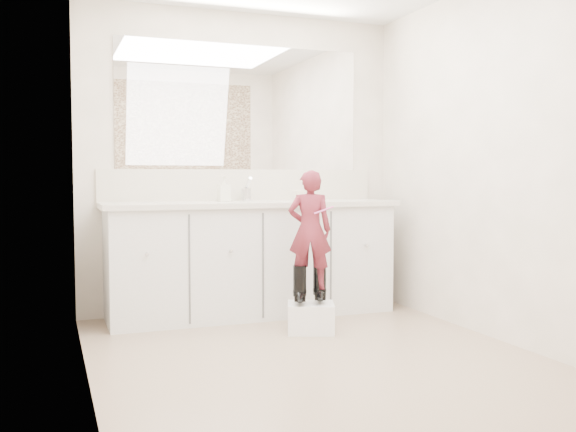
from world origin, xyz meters
name	(u,v)px	position (x,y,z in m)	size (l,w,h in m)	color
floor	(313,356)	(0.00, 0.00, 0.00)	(3.00, 3.00, 0.00)	#8E755D
wall_back	(241,162)	(0.00, 1.50, 1.20)	(2.60, 2.60, 0.00)	beige
wall_front	(469,145)	(0.00, -1.50, 1.20)	(2.60, 2.60, 0.00)	beige
wall_left	(84,154)	(-1.30, 0.00, 1.20)	(3.00, 3.00, 0.00)	beige
wall_right	(493,159)	(1.30, 0.00, 1.20)	(3.00, 3.00, 0.00)	beige
vanity_cabinet	(252,261)	(0.00, 1.23, 0.42)	(2.20, 0.55, 0.85)	silver
countertop	(252,204)	(0.00, 1.21, 0.87)	(2.28, 0.58, 0.04)	beige
backsplash	(242,185)	(0.00, 1.49, 1.02)	(2.28, 0.03, 0.25)	beige
mirror	(242,107)	(0.00, 1.49, 1.64)	(2.00, 0.02, 1.00)	white
dot_panel	(469,24)	(0.00, -1.49, 1.65)	(2.00, 0.01, 1.20)	#472819
faucet	(246,194)	(0.00, 1.38, 0.94)	(0.08, 0.08, 0.10)	silver
cup	(299,195)	(0.40, 1.24, 0.93)	(0.09, 0.09, 0.08)	beige
soap_bottle	(224,189)	(-0.20, 1.29, 0.99)	(0.09, 0.09, 0.19)	silver
step_stool	(311,318)	(0.22, 0.55, 0.10)	(0.32, 0.27, 0.20)	white
boot_left	(300,284)	(0.14, 0.57, 0.34)	(0.10, 0.18, 0.27)	black
boot_right	(320,283)	(0.29, 0.57, 0.34)	(0.10, 0.18, 0.27)	black
toddler	(310,230)	(0.22, 0.57, 0.71)	(0.30, 0.20, 0.82)	#AA3443
toothbrush	(324,210)	(0.29, 0.49, 0.85)	(0.01, 0.01, 0.14)	#F35EB7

